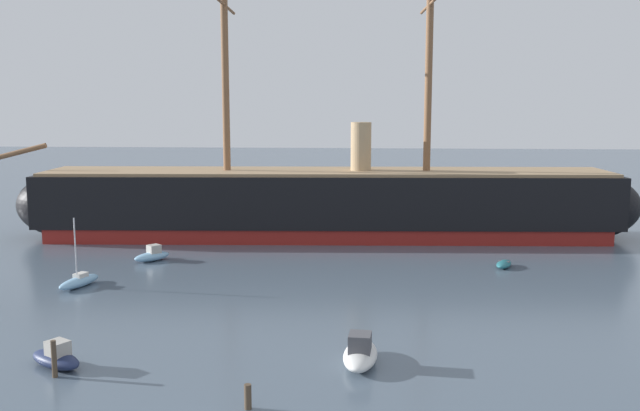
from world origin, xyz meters
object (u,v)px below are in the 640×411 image
(motorboat_foreground_right, at_px, (360,353))
(mooring_piling_nearest, at_px, (54,359))
(sailboat_mid_left, at_px, (79,281))
(motorboat_alongside_bow, at_px, (152,255))
(motorboat_foreground_left, at_px, (56,358))
(motorboat_far_right, at_px, (549,227))
(dinghy_distant_centre, at_px, (318,211))
(tall_ship, at_px, (327,203))
(mooring_piling_left_pair, at_px, (248,397))
(dinghy_alongside_stern, at_px, (504,264))

(motorboat_foreground_right, bearing_deg, mooring_piling_nearest, -169.95)
(sailboat_mid_left, xyz_separation_m, motorboat_alongside_bow, (3.13, 9.63, 0.05))
(motorboat_foreground_left, bearing_deg, motorboat_foreground_right, 5.08)
(motorboat_far_right, bearing_deg, dinghy_distant_centre, 156.40)
(motorboat_foreground_right, distance_m, mooring_piling_nearest, 17.12)
(motorboat_foreground_left, bearing_deg, tall_ship, 71.47)
(sailboat_mid_left, bearing_deg, mooring_piling_left_pair, -50.73)
(sailboat_mid_left, distance_m, mooring_piling_nearest, 19.60)
(motorboat_alongside_bow, distance_m, mooring_piling_left_pair, 34.64)
(mooring_piling_nearest, bearing_deg, tall_ship, 72.80)
(dinghy_alongside_stern, distance_m, motorboat_far_right, 19.95)
(tall_ship, xyz_separation_m, dinghy_alongside_stern, (17.12, -13.34, -3.60))
(motorboat_alongside_bow, bearing_deg, sailboat_mid_left, -107.98)
(mooring_piling_nearest, relative_size, mooring_piling_left_pair, 1.65)
(motorboat_foreground_left, relative_size, mooring_piling_left_pair, 3.20)
(tall_ship, relative_size, mooring_piling_nearest, 35.98)
(motorboat_foreground_right, xyz_separation_m, sailboat_mid_left, (-23.29, 15.52, -0.20))
(motorboat_foreground_left, bearing_deg, sailboat_mid_left, 108.94)
(motorboat_far_right, relative_size, mooring_piling_left_pair, 3.25)
(motorboat_foreground_left, bearing_deg, mooring_piling_left_pair, -21.44)
(tall_ship, distance_m, sailboat_mid_left, 29.68)
(motorboat_foreground_left, relative_size, mooring_piling_nearest, 1.94)
(motorboat_foreground_left, distance_m, dinghy_distant_centre, 57.43)
(motorboat_foreground_left, bearing_deg, dinghy_distant_centre, 78.81)
(tall_ship, relative_size, dinghy_distant_centre, 25.57)
(dinghy_alongside_stern, relative_size, motorboat_far_right, 0.72)
(motorboat_foreground_left, height_order, mooring_piling_nearest, mooring_piling_nearest)
(tall_ship, relative_size, motorboat_foreground_right, 15.81)
(tall_ship, bearing_deg, sailboat_mid_left, -130.40)
(tall_ship, height_order, motorboat_alongside_bow, tall_ship)
(motorboat_foreground_left, height_order, mooring_piling_left_pair, motorboat_foreground_left)
(motorboat_far_right, xyz_separation_m, dinghy_distant_centre, (-27.81, 12.15, -0.24))
(sailboat_mid_left, xyz_separation_m, dinghy_alongside_stern, (36.23, 9.11, -0.16))
(sailboat_mid_left, distance_m, motorboat_alongside_bow, 10.12)
(sailboat_mid_left, bearing_deg, motorboat_foreground_right, -33.68)
(dinghy_alongside_stern, bearing_deg, tall_ship, 142.07)
(mooring_piling_nearest, bearing_deg, motorboat_far_right, 49.92)
(motorboat_far_right, height_order, mooring_piling_nearest, mooring_piling_nearest)
(motorboat_alongside_bow, bearing_deg, motorboat_foreground_right, -51.28)
(motorboat_foreground_left, xyz_separation_m, mooring_piling_nearest, (0.57, -1.44, 0.49))
(tall_ship, distance_m, dinghy_alongside_stern, 22.00)
(motorboat_foreground_left, height_order, dinghy_distant_centre, motorboat_foreground_left)
(dinghy_alongside_stern, bearing_deg, motorboat_alongside_bow, 179.10)
(tall_ship, relative_size, motorboat_far_right, 18.27)
(sailboat_mid_left, xyz_separation_m, mooring_piling_nearest, (6.43, -18.51, 0.57))
(motorboat_foreground_right, bearing_deg, motorboat_far_right, 63.20)
(motorboat_alongside_bow, xyz_separation_m, dinghy_distant_centre, (13.88, 29.63, -0.19))
(motorboat_far_right, bearing_deg, motorboat_foreground_left, -131.41)
(motorboat_foreground_right, distance_m, sailboat_mid_left, 27.98)
(motorboat_alongside_bow, bearing_deg, mooring_piling_left_pair, -64.96)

